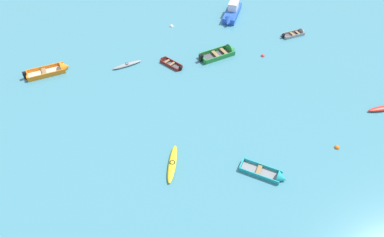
# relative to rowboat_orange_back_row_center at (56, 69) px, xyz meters

# --- Properties ---
(rowboat_orange_back_row_center) EXTENTS (4.50, 2.02, 1.31)m
(rowboat_orange_back_row_center) POSITION_rel_rowboat_orange_back_row_center_xyz_m (0.00, 0.00, 0.00)
(rowboat_orange_back_row_center) COLOR beige
(rowboat_orange_back_row_center) RESTS_ON ground_plane
(rowboat_grey_outer_right) EXTENTS (3.18, 1.32, 0.88)m
(rowboat_grey_outer_right) POSITION_rel_rowboat_orange_back_row_center_xyz_m (27.22, 0.11, -0.07)
(rowboat_grey_outer_right) COLOR #4C4C51
(rowboat_grey_outer_right) RESTS_ON ground_plane
(kayak_yellow_foreground_center) EXTENTS (1.78, 3.62, 0.35)m
(kayak_yellow_foreground_center) POSITION_rel_rowboat_orange_back_row_center_xyz_m (8.92, -14.62, -0.05)
(kayak_yellow_foreground_center) COLOR yellow
(kayak_yellow_foreground_center) RESTS_ON ground_plane
(rowboat_turquoise_far_right) EXTENTS (3.38, 3.03, 0.99)m
(rowboat_turquoise_far_right) POSITION_rel_rowboat_orange_back_row_center_xyz_m (15.95, -17.61, -0.06)
(rowboat_turquoise_far_right) COLOR gray
(rowboat_turquoise_far_right) RESTS_ON ground_plane
(rowboat_green_cluster_inner) EXTENTS (4.50, 2.37, 1.40)m
(rowboat_green_cluster_inner) POSITION_rel_rowboat_orange_back_row_center_xyz_m (17.61, -1.48, 0.02)
(rowboat_green_cluster_inner) COLOR #4C4C51
(rowboat_green_cluster_inner) RESTS_ON ground_plane
(motor_launch_blue_outer_left) EXTENTS (3.95, 5.26, 1.85)m
(motor_launch_blue_outer_left) POSITION_rel_rowboat_orange_back_row_center_xyz_m (21.01, 5.88, 0.31)
(motor_launch_blue_outer_left) COLOR blue
(motor_launch_blue_outer_left) RESTS_ON ground_plane
(rowboat_maroon_cluster_outer) EXTENTS (2.27, 2.79, 0.80)m
(rowboat_maroon_cluster_outer) POSITION_rel_rowboat_orange_back_row_center_xyz_m (11.21, -1.45, -0.08)
(rowboat_maroon_cluster_outer) COLOR #4C4C51
(rowboat_maroon_cluster_outer) RESTS_ON ground_plane
(kayak_grey_far_left) EXTENTS (3.15, 1.22, 0.30)m
(kayak_grey_far_left) POSITION_rel_rowboat_orange_back_row_center_xyz_m (7.09, -0.96, -0.08)
(kayak_grey_far_left) COLOR gray
(kayak_grey_far_left) RESTS_ON ground_plane
(mooring_buoy_far_field) EXTENTS (0.47, 0.47, 0.47)m
(mooring_buoy_far_field) POSITION_rel_rowboat_orange_back_row_center_xyz_m (13.27, 5.58, -0.22)
(mooring_buoy_far_field) COLOR silver
(mooring_buoy_far_field) RESTS_ON ground_plane
(mooring_buoy_trailing) EXTENTS (0.41, 0.41, 0.41)m
(mooring_buoy_trailing) POSITION_rel_rowboat_orange_back_row_center_xyz_m (21.47, -2.95, -0.22)
(mooring_buoy_trailing) COLOR red
(mooring_buoy_trailing) RESTS_ON ground_plane
(mooring_buoy_between_boats_right) EXTENTS (0.42, 0.42, 0.42)m
(mooring_buoy_between_boats_right) POSITION_rel_rowboat_orange_back_row_center_xyz_m (22.19, -16.35, -0.22)
(mooring_buoy_between_boats_right) COLOR orange
(mooring_buoy_between_boats_right) RESTS_ON ground_plane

